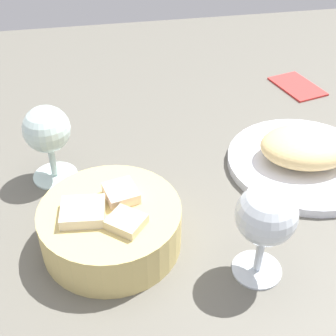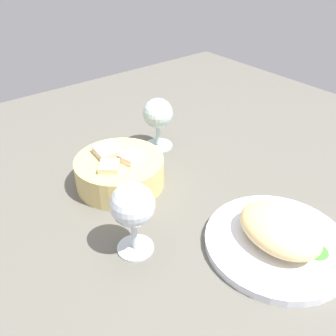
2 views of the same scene
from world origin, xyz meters
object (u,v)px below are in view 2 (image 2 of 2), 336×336
(wine_glass_near, at_px, (158,116))
(bread_basket, at_px, (119,171))
(plate, at_px, (277,243))
(wine_glass_far, at_px, (133,208))

(wine_glass_near, bearing_deg, bread_basket, 115.34)
(bread_basket, bearing_deg, plate, -160.94)
(plate, xyz_separation_m, wine_glass_near, (0.38, -0.05, 0.07))
(bread_basket, height_order, wine_glass_far, wine_glass_far)
(plate, relative_size, bread_basket, 1.33)
(plate, height_order, bread_basket, bread_basket)
(bread_basket, distance_m, wine_glass_far, 0.19)
(bread_basket, relative_size, wine_glass_near, 1.47)
(plate, distance_m, bread_basket, 0.33)
(wine_glass_near, bearing_deg, plate, 173.07)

